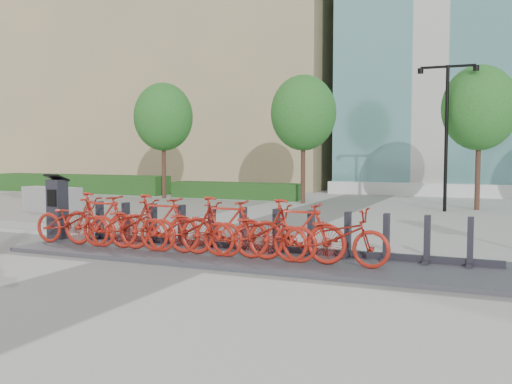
% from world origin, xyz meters
% --- Properties ---
extents(ground, '(120.00, 120.00, 0.00)m').
position_xyz_m(ground, '(0.00, 0.00, 0.00)').
color(ground, '#ABABA6').
extents(gravel_patch, '(14.00, 14.00, 0.00)m').
position_xyz_m(gravel_patch, '(-10.00, 7.00, 0.01)').
color(gravel_patch, slate).
rests_on(gravel_patch, ground).
extents(hedge_a, '(10.00, 1.40, 0.90)m').
position_xyz_m(hedge_a, '(-14.00, 13.50, 0.45)').
color(hedge_a, '#29581B').
rests_on(hedge_a, ground).
extents(hedge_b, '(6.00, 1.20, 0.70)m').
position_xyz_m(hedge_b, '(-5.00, 13.20, 0.35)').
color(hedge_b, '#29581B').
rests_on(hedge_b, ground).
extents(tree_0, '(2.60, 2.60, 5.10)m').
position_xyz_m(tree_0, '(-8.00, 12.00, 3.59)').
color(tree_0, brown).
rests_on(tree_0, ground).
extents(tree_1, '(2.60, 2.60, 5.10)m').
position_xyz_m(tree_1, '(-1.50, 12.00, 3.59)').
color(tree_1, brown).
rests_on(tree_1, ground).
extents(tree_2, '(2.60, 2.60, 5.10)m').
position_xyz_m(tree_2, '(5.00, 12.00, 3.59)').
color(tree_2, brown).
rests_on(tree_2, ground).
extents(streetlamp, '(2.00, 0.20, 5.00)m').
position_xyz_m(streetlamp, '(4.00, 11.00, 3.13)').
color(streetlamp, black).
rests_on(streetlamp, ground).
extents(dock_pad, '(9.60, 2.40, 0.08)m').
position_xyz_m(dock_pad, '(1.30, 0.30, 0.04)').
color(dock_pad, '#3F3F47').
rests_on(dock_pad, ground).
extents(dock_rail_posts, '(8.02, 0.50, 0.85)m').
position_xyz_m(dock_rail_posts, '(1.36, 0.77, 0.51)').
color(dock_rail_posts, '#25252D').
rests_on(dock_rail_posts, dock_pad).
extents(bike_0, '(1.93, 0.67, 1.01)m').
position_xyz_m(bike_0, '(-2.60, -0.05, 0.59)').
color(bike_0, '#A21E13').
rests_on(bike_0, dock_pad).
extents(bike_1, '(1.87, 0.53, 1.12)m').
position_xyz_m(bike_1, '(-1.88, -0.05, 0.64)').
color(bike_1, '#A21E13').
rests_on(bike_1, dock_pad).
extents(bike_2, '(1.93, 0.67, 1.01)m').
position_xyz_m(bike_2, '(-1.16, -0.05, 0.59)').
color(bike_2, '#A21E13').
rests_on(bike_2, dock_pad).
extents(bike_3, '(1.87, 0.53, 1.12)m').
position_xyz_m(bike_3, '(-0.44, -0.05, 0.64)').
color(bike_3, '#A21E13').
rests_on(bike_3, dock_pad).
extents(bike_4, '(1.93, 0.67, 1.01)m').
position_xyz_m(bike_4, '(0.28, -0.05, 0.59)').
color(bike_4, '#A21E13').
rests_on(bike_4, dock_pad).
extents(bike_5, '(1.87, 0.53, 1.12)m').
position_xyz_m(bike_5, '(1.00, -0.05, 0.64)').
color(bike_5, '#A21E13').
rests_on(bike_5, dock_pad).
extents(bike_6, '(1.93, 0.67, 1.01)m').
position_xyz_m(bike_6, '(1.72, -0.05, 0.59)').
color(bike_6, '#A21E13').
rests_on(bike_6, dock_pad).
extents(bike_7, '(1.87, 0.53, 1.12)m').
position_xyz_m(bike_7, '(2.44, -0.05, 0.64)').
color(bike_7, '#A21E13').
rests_on(bike_7, dock_pad).
extents(bike_8, '(1.93, 0.67, 1.01)m').
position_xyz_m(bike_8, '(3.16, -0.05, 0.59)').
color(bike_8, '#A21E13').
rests_on(bike_8, dock_pad).
extents(kiosk, '(0.48, 0.41, 1.47)m').
position_xyz_m(kiosk, '(-3.48, 0.47, 0.78)').
color(kiosk, '#25252D').
rests_on(kiosk, dock_pad).
extents(jersey_barrier, '(2.28, 0.78, 0.87)m').
position_xyz_m(jersey_barrier, '(-8.21, 5.34, 0.43)').
color(jersey_barrier, '#A0A0A0').
rests_on(jersey_barrier, ground).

